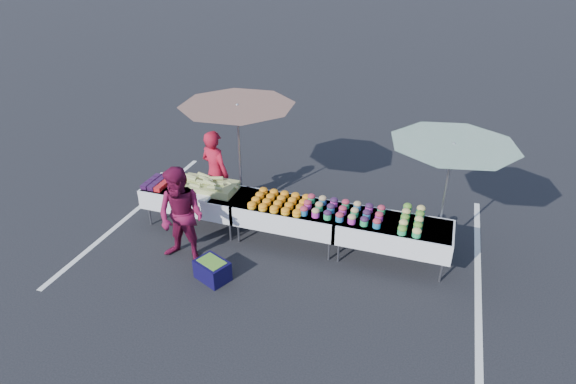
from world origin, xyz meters
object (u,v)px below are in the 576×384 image
(umbrella_right, at_px, (452,154))
(umbrella_left, at_px, (238,114))
(table_right, at_px, (393,232))
(storage_bin, at_px, (212,270))
(vendor, at_px, (215,173))
(table_left, at_px, (195,197))
(table_center, at_px, (288,213))
(customer, at_px, (181,216))

(umbrella_right, bearing_deg, umbrella_left, 175.65)
(table_right, bearing_deg, storage_bin, -152.16)
(umbrella_left, height_order, storage_bin, umbrella_left)
(vendor, relative_size, umbrella_right, 0.73)
(table_left, distance_m, table_center, 1.80)
(table_left, relative_size, table_right, 1.00)
(customer, bearing_deg, table_left, 111.65)
(table_left, bearing_deg, table_right, 0.00)
(umbrella_left, bearing_deg, table_center, -33.09)
(table_center, distance_m, customer, 1.81)
(table_left, distance_m, vendor, 0.63)
(vendor, distance_m, umbrella_right, 4.25)
(table_right, distance_m, umbrella_left, 3.42)
(umbrella_left, bearing_deg, storage_bin, -78.70)
(table_right, xyz_separation_m, customer, (-3.26, -1.04, 0.25))
(table_left, relative_size, table_center, 1.00)
(vendor, bearing_deg, table_left, 92.30)
(customer, bearing_deg, table_center, 38.86)
(customer, height_order, umbrella_left, umbrella_left)
(customer, relative_size, storage_bin, 2.70)
(table_right, relative_size, storage_bin, 3.00)
(table_left, relative_size, umbrella_left, 0.70)
(umbrella_left, bearing_deg, vendor, -148.37)
(table_center, height_order, vendor, vendor)
(table_center, bearing_deg, table_left, 180.00)
(umbrella_right, bearing_deg, customer, -158.55)
(vendor, relative_size, umbrella_left, 0.63)
(table_right, distance_m, customer, 3.43)
(table_right, bearing_deg, table_center, 180.00)
(table_right, bearing_deg, vendor, 170.90)
(table_center, relative_size, vendor, 1.10)
(table_center, distance_m, umbrella_left, 2.01)
(umbrella_right, bearing_deg, table_right, -143.58)
(table_center, height_order, storage_bin, table_center)
(table_left, bearing_deg, storage_bin, -53.72)
(vendor, bearing_deg, table_center, -179.49)
(customer, relative_size, umbrella_right, 0.72)
(table_center, xyz_separation_m, storage_bin, (-0.79, -1.37, -0.41))
(umbrella_right, bearing_deg, table_left, -173.15)
(storage_bin, bearing_deg, vendor, 136.97)
(table_left, height_order, umbrella_left, umbrella_left)
(umbrella_right, bearing_deg, table_center, -168.33)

